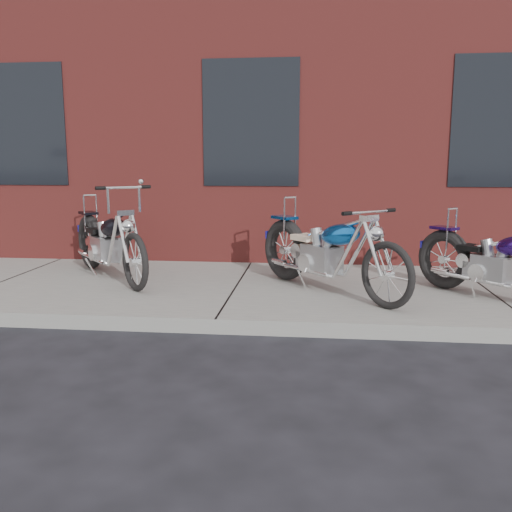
# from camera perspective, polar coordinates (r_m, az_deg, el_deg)

# --- Properties ---
(ground) EXTENTS (120.00, 120.00, 0.00)m
(ground) POSITION_cam_1_polar(r_m,az_deg,el_deg) (5.31, -4.29, -8.23)
(ground) COLOR black
(ground) RESTS_ON ground
(sidewalk) EXTENTS (22.00, 3.00, 0.15)m
(sidewalk) POSITION_cam_1_polar(r_m,az_deg,el_deg) (6.72, -2.00, -3.67)
(sidewalk) COLOR gray
(sidewalk) RESTS_ON ground
(building_brick) EXTENTS (22.00, 10.00, 8.00)m
(building_brick) POSITION_cam_1_polar(r_m,az_deg,el_deg) (13.21, 2.11, 20.13)
(building_brick) COLOR maroon
(building_brick) RESTS_ON ground
(chopper_purple) EXTENTS (1.53, 1.74, 1.25)m
(chopper_purple) POSITION_cam_1_polar(r_m,az_deg,el_deg) (6.44, 24.31, -0.83)
(chopper_purple) COLOR black
(chopper_purple) RESTS_ON sidewalk
(chopper_blue) EXTENTS (1.69, 1.93, 1.06)m
(chopper_blue) POSITION_cam_1_polar(r_m,az_deg,el_deg) (6.33, 7.48, 0.18)
(chopper_blue) COLOR black
(chopper_blue) RESTS_ON sidewalk
(chopper_third) EXTENTS (1.64, 1.91, 1.22)m
(chopper_third) POSITION_cam_1_polar(r_m,az_deg,el_deg) (7.30, -15.25, 1.14)
(chopper_third) COLOR black
(chopper_third) RESTS_ON sidewalk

